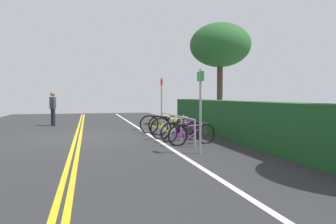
{
  "coord_description": "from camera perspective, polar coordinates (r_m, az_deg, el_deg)",
  "views": [
    {
      "loc": [
        11.62,
        0.35,
        1.48
      ],
      "look_at": [
        1.75,
        2.88,
        0.95
      ],
      "focal_mm": 33.67,
      "sensor_mm": 36.0,
      "label": 1
    }
  ],
  "objects": [
    {
      "name": "ground_plane",
      "position": [
        11.73,
        -15.99,
        -4.54
      ],
      "size": [
        31.4,
        11.04,
        0.05
      ],
      "primitive_type": "cube",
      "color": "#2B2B2D"
    },
    {
      "name": "centre_line_yellow_inner",
      "position": [
        11.73,
        -16.39,
        -4.41
      ],
      "size": [
        28.26,
        0.1,
        0.0
      ],
      "primitive_type": "cube",
      "color": "gold",
      "rests_on": "ground_plane"
    },
    {
      "name": "centre_line_yellow_outer",
      "position": [
        11.72,
        -15.6,
        -4.4
      ],
      "size": [
        28.26,
        0.1,
        0.0
      ],
      "primitive_type": "cube",
      "color": "gold",
      "rests_on": "ground_plane"
    },
    {
      "name": "bike_lane_stripe_white",
      "position": [
        11.93,
        -3.38,
        -4.17
      ],
      "size": [
        28.26,
        0.12,
        0.0
      ],
      "primitive_type": "cube",
      "color": "white",
      "rests_on": "ground_plane"
    },
    {
      "name": "bike_rack",
      "position": [
        11.0,
        1.39,
        -1.68
      ],
      "size": [
        4.13,
        0.05,
        0.81
      ],
      "color": "#9EA0A5",
      "rests_on": "ground_plane"
    },
    {
      "name": "bicycle_0",
      "position": [
        12.44,
        -1.02,
        -2.21
      ],
      "size": [
        0.53,
        1.78,
        0.77
      ],
      "color": "black",
      "rests_on": "ground_plane"
    },
    {
      "name": "bicycle_1",
      "position": [
        11.8,
        0.77,
        -2.45
      ],
      "size": [
        0.59,
        1.76,
        0.79
      ],
      "color": "black",
      "rests_on": "ground_plane"
    },
    {
      "name": "bicycle_2",
      "position": [
        10.94,
        1.19,
        -2.86
      ],
      "size": [
        0.46,
        1.79,
        0.79
      ],
      "color": "black",
      "rests_on": "ground_plane"
    },
    {
      "name": "bicycle_3",
      "position": [
        10.33,
        2.45,
        -3.51
      ],
      "size": [
        0.63,
        1.56,
        0.68
      ],
      "color": "black",
      "rests_on": "ground_plane"
    },
    {
      "name": "bicycle_4",
      "position": [
        9.59,
        4.39,
        -4.02
      ],
      "size": [
        0.5,
        1.63,
        0.68
      ],
      "color": "black",
      "rests_on": "ground_plane"
    },
    {
      "name": "pedestrian",
      "position": [
        16.53,
        -20.12,
        1.0
      ],
      "size": [
        0.47,
        0.32,
        1.68
      ],
      "color": "#1E1E2D",
      "rests_on": "ground_plane"
    },
    {
      "name": "sign_post_near",
      "position": [
        13.47,
        -1.18,
        2.39
      ],
      "size": [
        0.36,
        0.06,
        2.24
      ],
      "color": "gray",
      "rests_on": "ground_plane"
    },
    {
      "name": "sign_post_far",
      "position": [
        7.99,
        5.89,
        1.65
      ],
      "size": [
        0.36,
        0.06,
        2.15
      ],
      "color": "gray",
      "rests_on": "ground_plane"
    },
    {
      "name": "hedge_backdrop",
      "position": [
        10.34,
        14.16,
        -1.72
      ],
      "size": [
        13.08,
        0.88,
        1.31
      ],
      "primitive_type": "cube",
      "color": "#1C4C21",
      "rests_on": "ground_plane"
    },
    {
      "name": "tree_near_left",
      "position": [
        16.41,
        9.42,
        11.76
      ],
      "size": [
        3.06,
        3.06,
        5.13
      ],
      "color": "#473323",
      "rests_on": "ground_plane"
    }
  ]
}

